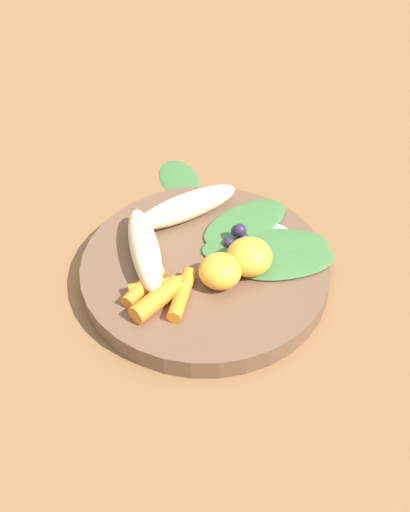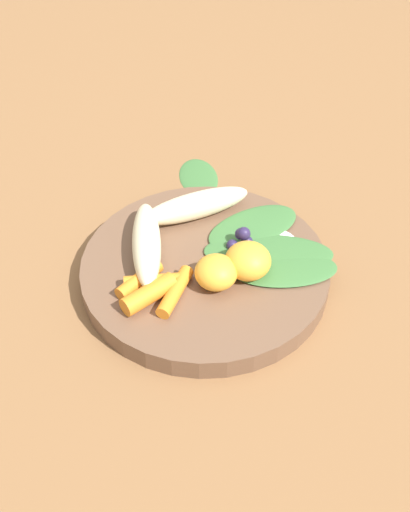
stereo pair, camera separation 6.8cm
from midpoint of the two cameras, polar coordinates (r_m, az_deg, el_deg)
ground_plane at (r=0.71m, az=-2.76°, el=-2.11°), size 2.40×2.40×0.00m
bowl at (r=0.70m, az=-2.80°, el=-1.43°), size 0.27×0.27×0.02m
banana_peeled_left at (r=0.69m, az=-8.16°, el=0.47°), size 0.13×0.06×0.03m
banana_peeled_right at (r=0.74m, az=-4.30°, el=4.23°), size 0.04×0.13×0.03m
orange_segment_near at (r=0.67m, az=1.02°, el=-0.19°), size 0.05×0.05×0.04m
orange_segment_far at (r=0.66m, az=-1.79°, el=-1.54°), size 0.04×0.04×0.03m
carrot_front at (r=0.66m, az=-8.37°, el=-2.78°), size 0.04×0.06×0.01m
carrot_mid_left at (r=0.66m, az=-7.24°, el=-2.81°), size 0.03×0.06×0.01m
carrot_mid_right at (r=0.64m, az=-7.33°, el=-3.96°), size 0.04×0.06×0.02m
carrot_rear at (r=0.65m, az=-5.05°, el=-3.53°), size 0.06×0.05×0.01m
blueberry_pile at (r=0.70m, az=0.20°, el=1.33°), size 0.03×0.03×0.03m
coconut_shred_patch at (r=0.72m, az=3.23°, el=1.59°), size 0.04×0.04×0.00m
kale_leaf_left at (r=0.69m, az=4.16°, el=-0.60°), size 0.08×0.12×0.00m
kale_leaf_right at (r=0.70m, az=2.61°, el=0.70°), size 0.11×0.15×0.00m
kale_leaf_rear at (r=0.73m, az=0.94°, el=2.84°), size 0.08×0.12×0.00m
kale_leaf_stray at (r=0.84m, az=-4.65°, el=6.85°), size 0.09×0.06×0.01m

